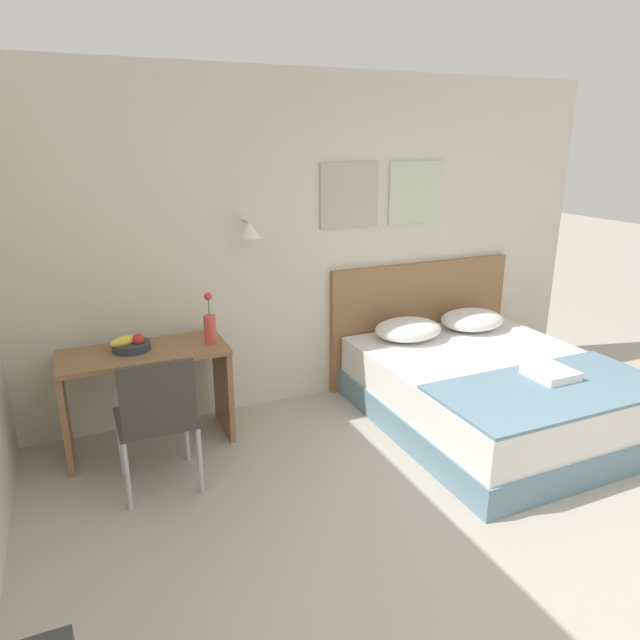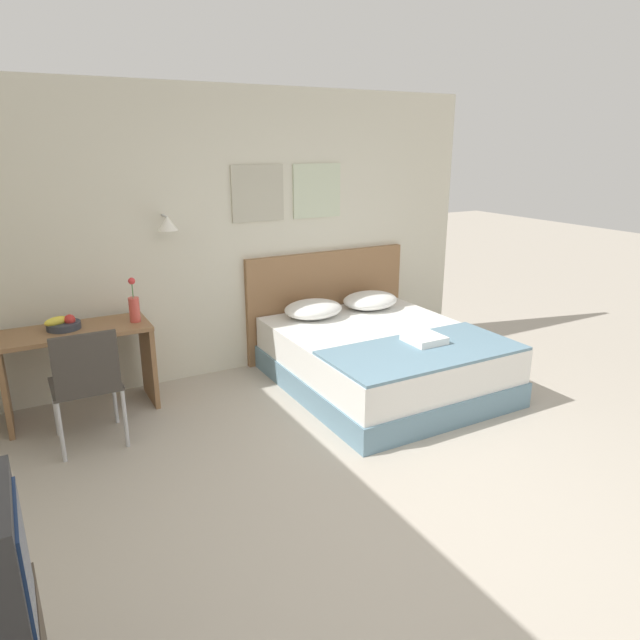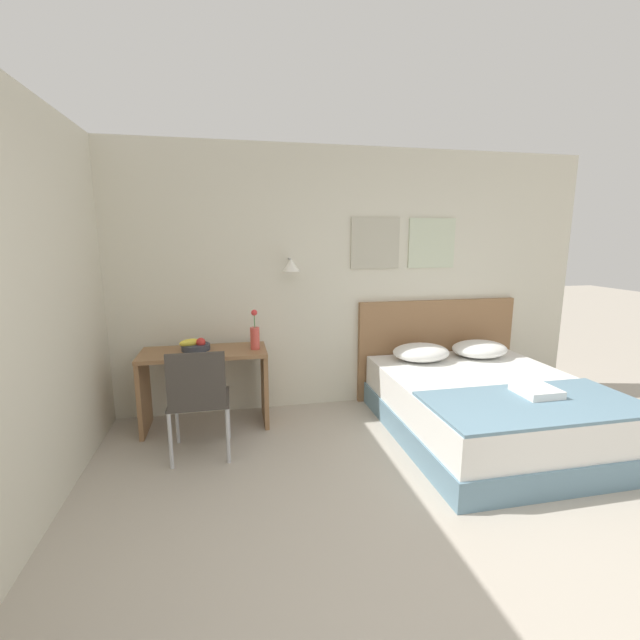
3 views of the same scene
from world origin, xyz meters
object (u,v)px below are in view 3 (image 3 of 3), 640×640
at_px(pillow_right, 479,349).
at_px(folded_towel_near_foot, 536,391).
at_px(bed, 488,408).
at_px(headboard, 436,348).
at_px(desk_chair, 198,395).
at_px(throw_blanket, 535,403).
at_px(pillow_left, 421,352).
at_px(desk, 205,374).
at_px(flower_vase, 255,336).
at_px(fruit_bowl, 195,346).

height_order(pillow_right, folded_towel_near_foot, pillow_right).
bearing_deg(bed, headboard, 90.00).
relative_size(bed, folded_towel_near_foot, 6.56).
bearing_deg(headboard, bed, -90.00).
distance_m(bed, desk_chair, 2.52).
bearing_deg(pillow_right, throw_blanket, -104.49).
distance_m(pillow_left, desk, 2.15).
height_order(desk, desk_chair, desk_chair).
height_order(pillow_left, desk_chair, desk_chair).
bearing_deg(throw_blanket, folded_towel_near_foot, 50.17).
bearing_deg(bed, pillow_right, 64.92).
bearing_deg(flower_vase, desk, 175.71).
bearing_deg(bed, pillow_left, 115.08).
bearing_deg(desk_chair, desk, 88.56).
xyz_separation_m(bed, pillow_right, (0.33, 0.71, 0.35)).
xyz_separation_m(pillow_left, desk_chair, (-2.17, -0.62, -0.06)).
relative_size(desk_chair, flower_vase, 2.44).
bearing_deg(headboard, folded_towel_near_foot, -85.46).
distance_m(headboard, pillow_right, 0.46).
height_order(desk, fruit_bowl, fruit_bowl).
bearing_deg(pillow_left, throw_blanket, -75.51).
bearing_deg(pillow_left, desk_chair, -164.12).
xyz_separation_m(bed, headboard, (0.00, 1.02, 0.29)).
bearing_deg(fruit_bowl, pillow_left, -1.46).
distance_m(throw_blanket, desk_chair, 2.59).
xyz_separation_m(folded_towel_near_foot, fruit_bowl, (-2.67, 1.20, 0.20)).
bearing_deg(flower_vase, desk_chair, -128.78).
bearing_deg(desk, bed, -16.45).
bearing_deg(folded_towel_near_foot, flower_vase, 151.95).
bearing_deg(desk, desk_chair, -91.44).
bearing_deg(pillow_right, folded_towel_near_foot, -100.68).
bearing_deg(throw_blanket, headboard, 90.00).
relative_size(throw_blanket, desk, 1.44).
relative_size(bed, desk, 1.74).
height_order(bed, pillow_right, pillow_right).
distance_m(folded_towel_near_foot, desk, 2.85).
bearing_deg(fruit_bowl, folded_towel_near_foot, -24.23).
bearing_deg(desk, pillow_left, -0.62).
xyz_separation_m(headboard, throw_blanket, (0.00, -1.60, -0.01)).
xyz_separation_m(bed, folded_towel_near_foot, (0.12, -0.44, 0.32)).
height_order(folded_towel_near_foot, flower_vase, flower_vase).
distance_m(desk, fruit_bowl, 0.28).
height_order(throw_blanket, desk_chair, desk_chair).
relative_size(pillow_right, throw_blanket, 0.36).
height_order(bed, desk, desk).
bearing_deg(throw_blanket, pillow_right, 75.51).
distance_m(bed, fruit_bowl, 2.72).
xyz_separation_m(pillow_left, flower_vase, (-1.68, -0.01, 0.26)).
height_order(bed, flower_vase, flower_vase).
xyz_separation_m(pillow_right, folded_towel_near_foot, (-0.22, -1.15, -0.03)).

